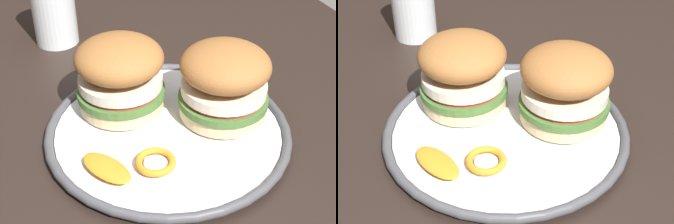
{
  "view_description": "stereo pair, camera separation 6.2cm",
  "coord_description": "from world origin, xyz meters",
  "views": [
    {
      "loc": [
        0.46,
        -0.18,
        1.2
      ],
      "look_at": [
        -0.01,
        0.02,
        0.82
      ],
      "focal_mm": 54.23,
      "sensor_mm": 36.0,
      "label": 1
    },
    {
      "loc": [
        0.48,
        -0.12,
        1.2
      ],
      "look_at": [
        -0.01,
        0.02,
        0.82
      ],
      "focal_mm": 54.23,
      "sensor_mm": 36.0,
      "label": 2
    }
  ],
  "objects": [
    {
      "name": "dining_table",
      "position": [
        0.0,
        0.0,
        0.68
      ],
      "size": [
        1.35,
        0.92,
        0.78
      ],
      "color": "black",
      "rests_on": "ground"
    },
    {
      "name": "dinner_plate",
      "position": [
        -0.01,
        0.02,
        0.79
      ],
      "size": [
        0.32,
        0.32,
        0.02
      ],
      "color": "white",
      "rests_on": "dining_table"
    },
    {
      "name": "sandwich_half_left",
      "position": [
        -0.08,
        -0.02,
        0.85
      ],
      "size": [
        0.16,
        0.16,
        0.1
      ],
      "color": "beige",
      "rests_on": "dinner_plate"
    },
    {
      "name": "sandwich_half_right",
      "position": [
        -0.01,
        0.1,
        0.85
      ],
      "size": [
        0.16,
        0.16,
        0.1
      ],
      "color": "beige",
      "rests_on": "dinner_plate"
    },
    {
      "name": "orange_peel_curled",
      "position": [
        0.05,
        -0.02,
        0.8
      ],
      "size": [
        0.05,
        0.05,
        0.01
      ],
      "color": "orange",
      "rests_on": "dinner_plate"
    },
    {
      "name": "orange_peel_strip_long",
      "position": [
        0.04,
        -0.08,
        0.8
      ],
      "size": [
        0.08,
        0.06,
        0.01
      ],
      "color": "orange",
      "rests_on": "dinner_plate"
    },
    {
      "name": "drinking_glass",
      "position": [
        -0.32,
        -0.06,
        0.83
      ],
      "size": [
        0.07,
        0.07,
        0.12
      ],
      "color": "white",
      "rests_on": "dining_table"
    }
  ]
}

